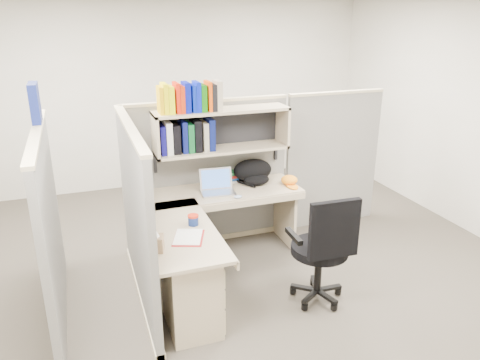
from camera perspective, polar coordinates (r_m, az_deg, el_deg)
name	(u,v)px	position (r m, az deg, el deg)	size (l,w,h in m)	color
ground	(235,280)	(4.71, -0.60, -12.05)	(6.00, 6.00, 0.00)	#353229
room_shell	(234,118)	(4.09, -0.68, 7.58)	(6.00, 6.00, 6.00)	beige
cubicle	(184,183)	(4.62, -6.79, -0.32)	(3.79, 1.84, 1.95)	#5C5C57
desk	(201,261)	(4.15, -4.73, -9.83)	(1.74, 1.75, 0.73)	tan
laptop	(218,182)	(4.77, -2.71, -0.26)	(0.34, 0.34, 0.24)	#ADADB1
backpack	(255,172)	(5.06, 1.79, 1.00)	(0.43, 0.33, 0.25)	black
orange_cap	(289,180)	(5.07, 6.02, 0.01)	(0.18, 0.21, 0.10)	orange
snack_canister	(193,220)	(4.11, -5.73, -4.85)	(0.10, 0.10, 0.09)	navy
tissue_box	(155,239)	(3.71, -10.31, -7.14)	(0.12, 0.12, 0.20)	#907251
mouse	(238,197)	(4.68, -0.26, -2.04)	(0.08, 0.06, 0.03)	#96ADD5
paper_cup	(214,183)	(4.96, -3.21, -0.35)	(0.07, 0.07, 0.10)	white
book_stack	(228,176)	(5.15, -1.44, 0.51)	(0.17, 0.23, 0.11)	gray
loose_paper	(188,237)	(3.93, -6.37, -6.89)	(0.22, 0.29, 0.00)	white
task_chair	(321,266)	(4.26, 9.84, -10.23)	(0.56, 0.52, 1.07)	black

